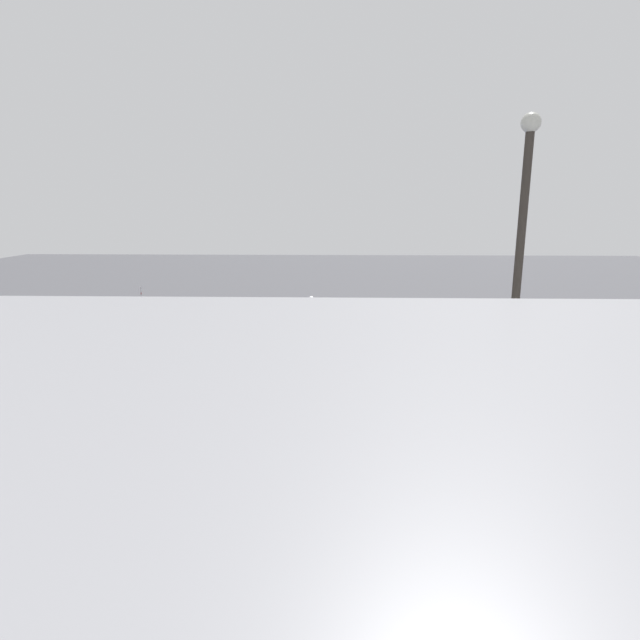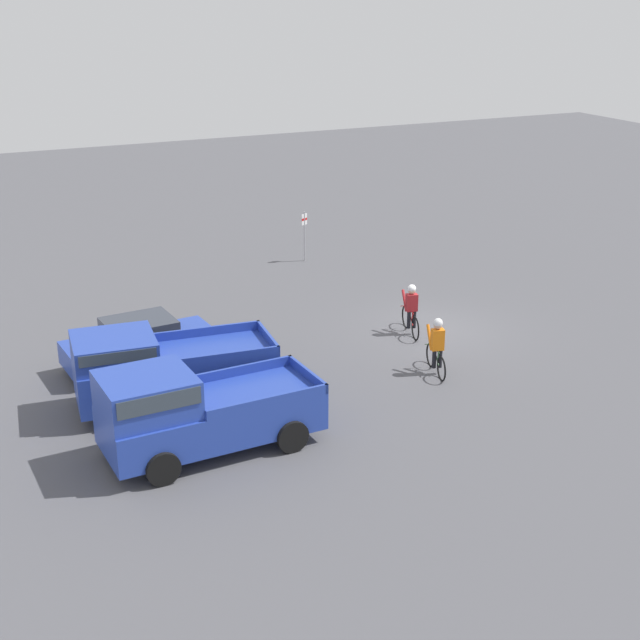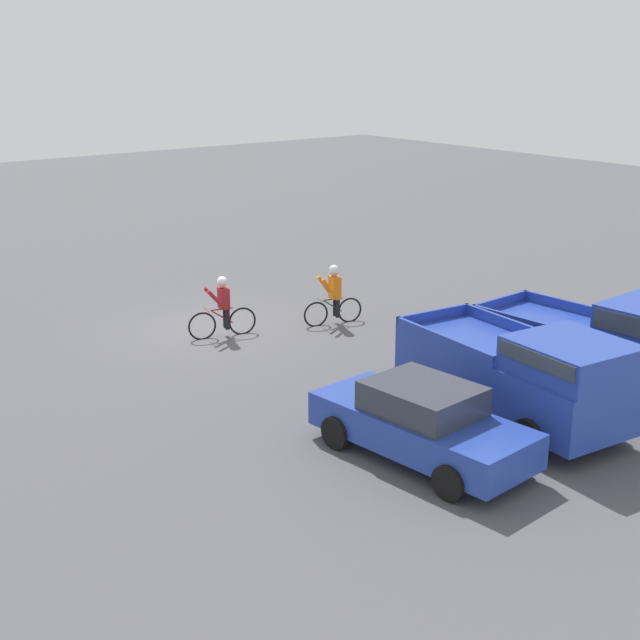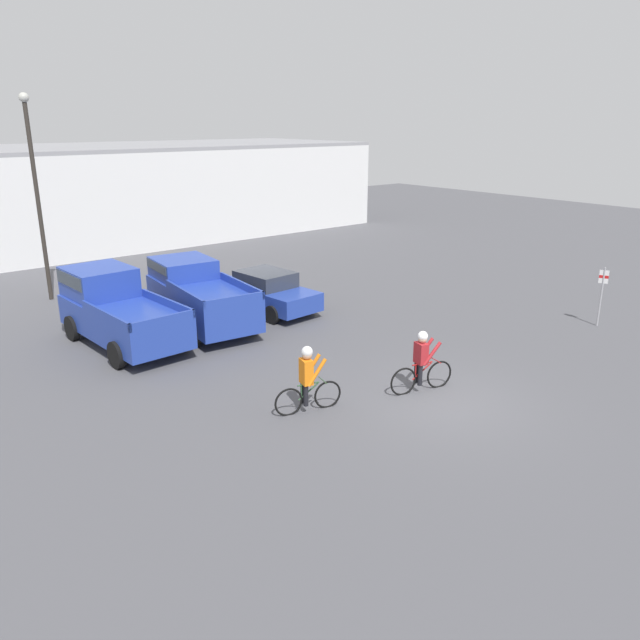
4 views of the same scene
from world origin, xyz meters
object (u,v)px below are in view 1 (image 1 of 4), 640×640
object	(u,v)px
sedan_0	(270,365)
cyclist_0	(311,312)
cyclist_1	(372,315)
lamppost	(516,290)
fire_lane_sign	(142,302)
pickup_truck_0	(436,356)
pickup_truck_1	(351,356)

from	to	relation	value
sedan_0	cyclist_0	world-z (taller)	cyclist_0
cyclist_0	cyclist_1	world-z (taller)	cyclist_1
sedan_0	lamppost	bearing A→B (deg)	130.95
cyclist_1	fire_lane_sign	distance (m)	11.91
cyclist_0	cyclist_1	distance (m)	3.17
pickup_truck_0	cyclist_0	distance (m)	9.87
pickup_truck_1	cyclist_1	xyz separation A→B (m)	(-1.26, -7.71, -0.23)
cyclist_0	lamppost	size ratio (longest dim) A/B	0.24
pickup_truck_0	sedan_0	xyz separation A→B (m)	(5.63, -0.15, -0.41)
cyclist_1	fire_lane_sign	size ratio (longest dim) A/B	0.84
pickup_truck_0	fire_lane_sign	bearing A→B (deg)	-33.51
sedan_0	cyclist_1	world-z (taller)	cyclist_1
cyclist_0	cyclist_1	xyz separation A→B (m)	(-3.03, 0.93, 0.04)
pickup_truck_1	lamppost	xyz separation A→B (m)	(-3.00, 6.56, 3.36)
cyclist_1	cyclist_0	bearing A→B (deg)	-17.06
pickup_truck_0	pickup_truck_1	distance (m)	2.86
pickup_truck_0	cyclist_1	distance (m)	7.95
sedan_0	fire_lane_sign	size ratio (longest dim) A/B	2.18
pickup_truck_1	lamppost	size ratio (longest dim) A/B	0.70
sedan_0	lamppost	distance (m)	9.55
cyclist_0	lamppost	world-z (taller)	lamppost
pickup_truck_1	cyclist_0	world-z (taller)	pickup_truck_1
pickup_truck_0	fire_lane_sign	distance (m)	16.13
pickup_truck_1	sedan_0	xyz separation A→B (m)	(2.76, -0.08, -0.36)
sedan_0	pickup_truck_0	bearing A→B (deg)	178.49
pickup_truck_0	pickup_truck_1	xyz separation A→B (m)	(2.86, -0.07, -0.05)
pickup_truck_0	lamppost	bearing A→B (deg)	91.19
pickup_truck_0	cyclist_0	world-z (taller)	pickup_truck_0
cyclist_1	lamppost	world-z (taller)	lamppost
pickup_truck_0	lamppost	size ratio (longest dim) A/B	0.69
pickup_truck_0	cyclist_0	xyz separation A→B (m)	(4.63, -8.71, -0.32)
pickup_truck_1	sedan_0	bearing A→B (deg)	-1.65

